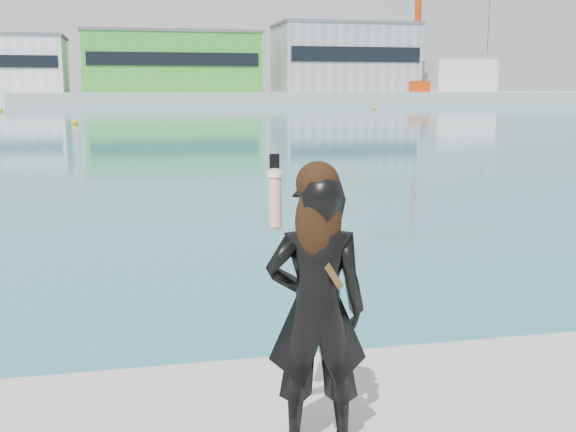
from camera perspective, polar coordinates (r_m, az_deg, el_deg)
name	(u,v)px	position (r m, az deg, el deg)	size (l,w,h in m)	color
far_quay	(126,98)	(133.96, -12.66, 9.10)	(320.00, 40.00, 2.00)	#9E9E99
warehouse_green	(171,62)	(132.28, -9.22, 11.91)	(30.60, 16.36, 10.50)	green
warehouse_grey_right	(344,58)	(138.14, 4.45, 12.34)	(25.50, 15.35, 12.50)	gray
ancillary_shed	(457,76)	(144.26, 13.20, 10.72)	(12.00, 10.00, 6.00)	silver
dock_crane	(424,19)	(137.51, 10.70, 15.05)	(23.00, 4.00, 24.00)	#E4470D
flagpole_right	(256,66)	(127.05, -2.51, 11.78)	(1.28, 0.16, 8.00)	silver
buoy_near	(374,110)	(93.49, 6.81, 8.33)	(0.50, 0.50, 0.50)	#E2A40B
buoy_far	(1,112)	(90.35, -21.74, 7.63)	(0.50, 0.50, 0.50)	#E2A40B
buoy_extra	(75,125)	(57.44, -16.46, 6.93)	(0.50, 0.50, 0.50)	#E2A40B
woman	(316,303)	(3.92, 2.26, -6.86)	(0.60, 0.45, 1.60)	black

